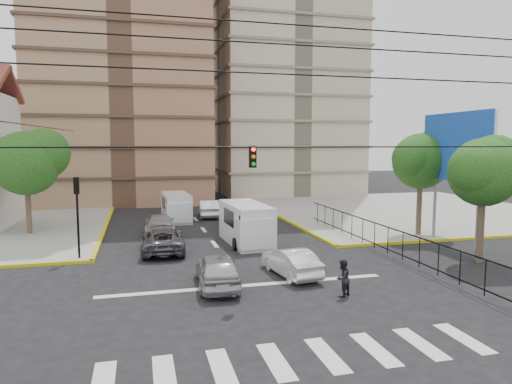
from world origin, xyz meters
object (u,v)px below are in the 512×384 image
object	(u,v)px
traffic_light_nw	(77,204)
pedestrian_crosswalk	(342,278)
van_left_lane	(176,208)
car_white_front_right	(291,262)
van_right_lane	(247,225)
car_silver_front_left	(217,270)

from	to	relation	value
traffic_light_nw	pedestrian_crosswalk	world-z (taller)	traffic_light_nw
traffic_light_nw	van_left_lane	world-z (taller)	traffic_light_nw
car_white_front_right	pedestrian_crosswalk	bearing A→B (deg)	99.52
car_white_front_right	pedestrian_crosswalk	world-z (taller)	pedestrian_crosswalk
traffic_light_nw	van_right_lane	bearing A→B (deg)	9.73
traffic_light_nw	pedestrian_crosswalk	xyz separation A→B (m)	(11.34, -9.01, -2.33)
traffic_light_nw	car_white_front_right	bearing A→B (deg)	-28.56
car_silver_front_left	pedestrian_crosswalk	distance (m)	5.48
traffic_light_nw	van_left_lane	size ratio (longest dim) A/B	0.86
car_silver_front_left	car_white_front_right	bearing A→B (deg)	-163.99
car_white_front_right	pedestrian_crosswalk	size ratio (longest dim) A/B	2.60
car_white_front_right	car_silver_front_left	bearing A→B (deg)	4.37
car_silver_front_left	traffic_light_nw	bearing A→B (deg)	-40.93
van_right_lane	car_silver_front_left	distance (m)	8.73
van_right_lane	van_left_lane	world-z (taller)	van_right_lane
traffic_light_nw	van_left_lane	xyz separation A→B (m)	(6.17, 11.59, -2.01)
car_white_front_right	van_left_lane	bearing A→B (deg)	-84.76
car_white_front_right	pedestrian_crosswalk	distance (m)	3.60
van_right_lane	car_silver_front_left	world-z (taller)	van_right_lane
van_left_lane	car_silver_front_left	xyz separation A→B (m)	(0.35, -17.99, -0.35)
traffic_light_nw	van_left_lane	distance (m)	13.28
van_right_lane	car_silver_front_left	size ratio (longest dim) A/B	1.31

